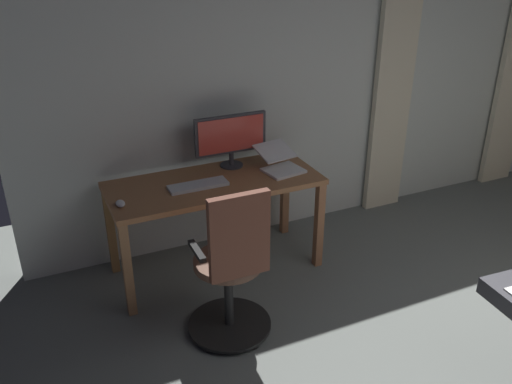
# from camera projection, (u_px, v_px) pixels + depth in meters

# --- Properties ---
(back_room_partition) EXTENTS (5.68, 0.10, 2.62)m
(back_room_partition) POSITION_uv_depth(u_px,v_px,m) (347.00, 74.00, 4.67)
(back_room_partition) COLOR silver
(back_room_partition) RESTS_ON ground
(curtain_right_panel) EXTENTS (0.38, 0.06, 2.32)m
(curtain_right_panel) POSITION_uv_depth(u_px,v_px,m) (393.00, 88.00, 4.81)
(curtain_right_panel) COLOR beige
(curtain_right_panel) RESTS_ON ground
(desk) EXTENTS (1.57, 0.66, 0.76)m
(desk) POSITION_uv_depth(u_px,v_px,m) (215.00, 192.00, 4.03)
(desk) COLOR #95613B
(desk) RESTS_ON ground
(office_chair) EXTENTS (0.56, 0.56, 1.10)m
(office_chair) POSITION_uv_depth(u_px,v_px,m) (232.00, 271.00, 3.38)
(office_chair) COLOR black
(office_chair) RESTS_ON ground
(computer_monitor) EXTENTS (0.58, 0.18, 0.41)m
(computer_monitor) POSITION_uv_depth(u_px,v_px,m) (231.00, 136.00, 4.14)
(computer_monitor) COLOR #333338
(computer_monitor) RESTS_ON desk
(computer_keyboard) EXTENTS (0.43, 0.14, 0.02)m
(computer_keyboard) POSITION_uv_depth(u_px,v_px,m) (198.00, 185.00, 3.89)
(computer_keyboard) COLOR #B7BCC1
(computer_keyboard) RESTS_ON desk
(laptop) EXTENTS (0.33, 0.39, 0.18)m
(laptop) POSITION_uv_depth(u_px,v_px,m) (280.00, 163.00, 4.15)
(laptop) COLOR white
(laptop) RESTS_ON desk
(computer_mouse) EXTENTS (0.06, 0.10, 0.04)m
(computer_mouse) POSITION_uv_depth(u_px,v_px,m) (120.00, 204.00, 3.62)
(computer_mouse) COLOR silver
(computer_mouse) RESTS_ON desk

